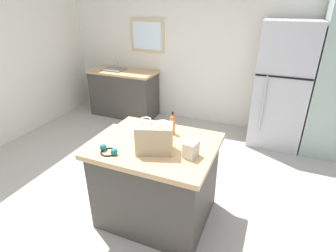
# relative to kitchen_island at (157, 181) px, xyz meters

# --- Properties ---
(ground) EXTENTS (6.46, 6.46, 0.00)m
(ground) POSITION_rel_kitchen_island_xyz_m (-0.26, 0.04, -0.44)
(ground) COLOR #ADA89E
(back_wall) EXTENTS (5.38, 0.13, 2.79)m
(back_wall) POSITION_rel_kitchen_island_xyz_m (-0.27, 2.66, 0.96)
(back_wall) COLOR silver
(back_wall) RESTS_ON ground
(kitchen_island) EXTENTS (1.13, 0.93, 0.88)m
(kitchen_island) POSITION_rel_kitchen_island_xyz_m (0.00, 0.00, 0.00)
(kitchen_island) COLOR #423D38
(kitchen_island) RESTS_ON ground
(refrigerator) EXTENTS (0.75, 0.74, 1.86)m
(refrigerator) POSITION_rel_kitchen_island_xyz_m (1.04, 2.23, 0.49)
(refrigerator) COLOR #B7B7BC
(refrigerator) RESTS_ON ground
(tall_cabinet) EXTENTS (0.55, 0.66, 2.21)m
(tall_cabinet) POSITION_rel_kitchen_island_xyz_m (1.71, 2.23, 0.66)
(tall_cabinet) COLOR #9EB2A8
(tall_cabinet) RESTS_ON ground
(sink_counter) EXTENTS (1.29, 0.60, 1.07)m
(sink_counter) POSITION_rel_kitchen_island_xyz_m (-1.77, 2.30, 0.01)
(sink_counter) COLOR #423D38
(sink_counter) RESTS_ON ground
(shopping_bag) EXTENTS (0.37, 0.29, 0.30)m
(shopping_bag) POSITION_rel_kitchen_island_xyz_m (0.05, -0.14, 0.57)
(shopping_bag) COLOR tan
(shopping_bag) RESTS_ON kitchen_island
(small_box) EXTENTS (0.12, 0.15, 0.14)m
(small_box) POSITION_rel_kitchen_island_xyz_m (0.38, -0.09, 0.50)
(small_box) COLOR beige
(small_box) RESTS_ON kitchen_island
(bottle) EXTENTS (0.05, 0.05, 0.24)m
(bottle) POSITION_rel_kitchen_island_xyz_m (0.07, 0.25, 0.54)
(bottle) COLOR #C66633
(bottle) RESTS_ON kitchen_island
(ear_defenders) EXTENTS (0.20, 0.18, 0.06)m
(ear_defenders) POSITION_rel_kitchen_island_xyz_m (-0.32, -0.32, 0.46)
(ear_defenders) COLOR black
(ear_defenders) RESTS_ON kitchen_island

